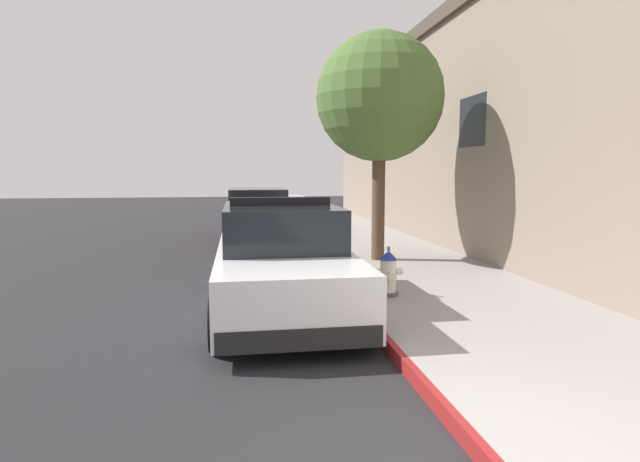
% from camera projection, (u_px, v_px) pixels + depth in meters
% --- Properties ---
extents(ground_plane, '(34.14, 60.00, 0.20)m').
position_uv_depth(ground_plane, '(131.00, 260.00, 12.55)').
color(ground_plane, '#232326').
extents(sidewalk_pavement, '(3.36, 60.00, 0.16)m').
position_uv_depth(sidewalk_pavement, '(370.00, 248.00, 13.47)').
color(sidewalk_pavement, gray).
rests_on(sidewalk_pavement, ground).
extents(curb_painted_edge, '(0.08, 60.00, 0.16)m').
position_uv_depth(curb_painted_edge, '(305.00, 249.00, 13.20)').
color(curb_painted_edge, maroon).
rests_on(curb_painted_edge, ground).
extents(storefront_building, '(7.95, 28.02, 6.08)m').
position_uv_depth(storefront_building, '(630.00, 128.00, 11.81)').
color(storefront_building, gray).
rests_on(storefront_building, ground).
extents(police_cruiser, '(1.94, 4.84, 1.68)m').
position_uv_depth(police_cruiser, '(281.00, 260.00, 7.68)').
color(police_cruiser, white).
rests_on(police_cruiser, ground).
extents(parked_car_silver_ahead, '(1.94, 4.84, 1.56)m').
position_uv_depth(parked_car_silver_ahead, '(257.00, 216.00, 15.27)').
color(parked_car_silver_ahead, maroon).
rests_on(parked_car_silver_ahead, ground).
extents(fire_hydrant, '(0.44, 0.40, 0.76)m').
position_uv_depth(fire_hydrant, '(388.00, 273.00, 7.90)').
color(fire_hydrant, '#4C4C51').
rests_on(fire_hydrant, sidewalk_pavement).
extents(street_tree, '(2.70, 2.70, 4.81)m').
position_uv_depth(street_tree, '(380.00, 98.00, 10.82)').
color(street_tree, brown).
rests_on(street_tree, sidewalk_pavement).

